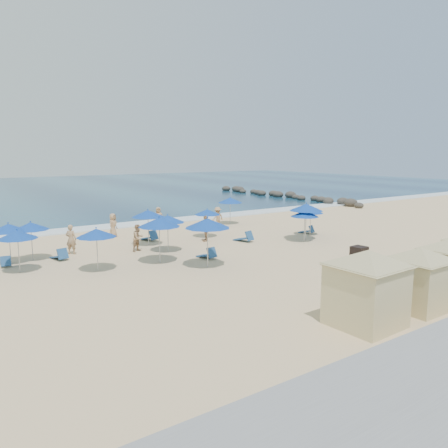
{
  "coord_description": "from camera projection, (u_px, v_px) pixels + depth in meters",
  "views": [
    {
      "loc": [
        -15.17,
        -18.28,
        5.94
      ],
      "look_at": [
        -0.51,
        3.0,
        1.69
      ],
      "focal_mm": 35.0,
      "sensor_mm": 36.0,
      "label": 1
    }
  ],
  "objects": [
    {
      "name": "umbrella_12",
      "position": [
        159.0,
        222.0,
        23.41
      ],
      "size": [
        2.26,
        2.26,
        2.58
      ],
      "color": "#A5A8AD",
      "rests_on": "ground"
    },
    {
      "name": "rock_jetty",
      "position": [
        282.0,
        195.0,
        57.93
      ],
      "size": [
        2.56,
        26.66,
        0.96
      ],
      "color": "#2B2724",
      "rests_on": "ground"
    },
    {
      "name": "beachgoer_3",
      "position": [
        218.0,
        217.0,
        34.85
      ],
      "size": [
        1.15,
        0.77,
        1.65
      ],
      "primitive_type": "imported",
      "rotation": [
        0.0,
        0.0,
        3.29
      ],
      "color": "tan",
      "rests_on": "ground"
    },
    {
      "name": "umbrella_8",
      "position": [
        305.0,
        214.0,
        29.14
      ],
      "size": [
        1.92,
        1.92,
        2.18
      ],
      "color": "#A5A8AD",
      "rests_on": "ground"
    },
    {
      "name": "beachgoer_4",
      "position": [
        158.0,
        217.0,
        34.75
      ],
      "size": [
        0.95,
        0.8,
        1.66
      ],
      "primitive_type": "imported",
      "rotation": [
        0.0,
        0.0,
        5.88
      ],
      "color": "tan",
      "rests_on": "ground"
    },
    {
      "name": "trash_bin",
      "position": [
        359.0,
        253.0,
        24.41
      ],
      "size": [
        0.8,
        0.8,
        0.75
      ],
      "primitive_type": "cube",
      "rotation": [
        0.0,
        0.0,
        0.06
      ],
      "color": "black",
      "rests_on": "ground"
    },
    {
      "name": "ground",
      "position": [
        262.0,
        260.0,
        24.31
      ],
      "size": [
        160.0,
        160.0,
        0.0
      ],
      "primitive_type": "plane",
      "color": "beige",
      "rests_on": "ground"
    },
    {
      "name": "beachgoer_1",
      "position": [
        138.0,
        238.0,
        26.46
      ],
      "size": [
        0.98,
        0.89,
        1.65
      ],
      "primitive_type": "imported",
      "rotation": [
        0.0,
        0.0,
        0.41
      ],
      "color": "tan",
      "rests_on": "ground"
    },
    {
      "name": "umbrella_10",
      "position": [
        311.0,
        211.0,
        31.4
      ],
      "size": [
        1.83,
        1.83,
        2.08
      ],
      "color": "#A5A8AD",
      "rests_on": "ground"
    },
    {
      "name": "umbrella_9",
      "position": [
        230.0,
        200.0,
        36.29
      ],
      "size": [
        2.04,
        2.04,
        2.32
      ],
      "color": "#A5A8AD",
      "rests_on": "ground"
    },
    {
      "name": "umbrella_4",
      "position": [
        148.0,
        214.0,
        27.91
      ],
      "size": [
        2.1,
        2.1,
        2.39
      ],
      "color": "#A5A8AD",
      "rests_on": "ground"
    },
    {
      "name": "beach_chair_5",
      "position": [
        308.0,
        230.0,
        32.33
      ],
      "size": [
        0.85,
        1.26,
        0.64
      ],
      "color": "#234D80",
      "rests_on": "ground"
    },
    {
      "name": "umbrella_5",
      "position": [
        168.0,
        219.0,
        26.08
      ],
      "size": [
        2.04,
        2.04,
        2.32
      ],
      "color": "#A5A8AD",
      "rests_on": "ground"
    },
    {
      "name": "beachgoer_0",
      "position": [
        71.0,
        239.0,
        25.66
      ],
      "size": [
        0.76,
        0.75,
        1.77
      ],
      "primitive_type": "imported",
      "rotation": [
        0.0,
        0.0,
        2.39
      ],
      "color": "tan",
      "rests_on": "ground"
    },
    {
      "name": "cabana_0",
      "position": [
        367.0,
        278.0,
        14.9
      ],
      "size": [
        4.7,
        4.7,
        2.95
      ],
      "color": "beige",
      "rests_on": "ground"
    },
    {
      "name": "beachgoer_2",
      "position": [
        206.0,
        228.0,
        29.4
      ],
      "size": [
        0.72,
        1.11,
        1.76
      ],
      "primitive_type": "imported",
      "rotation": [
        0.0,
        0.0,
        4.41
      ],
      "color": "tan",
      "rests_on": "ground"
    },
    {
      "name": "cabana_1",
      "position": [
        419.0,
        270.0,
        16.54
      ],
      "size": [
        4.23,
        4.23,
        2.66
      ],
      "color": "beige",
      "rests_on": "ground"
    },
    {
      "name": "beach_chair_3",
      "position": [
        208.0,
        254.0,
        24.67
      ],
      "size": [
        0.74,
        1.33,
        0.7
      ],
      "color": "#234D80",
      "rests_on": "ground"
    },
    {
      "name": "ocean",
      "position": [
        41.0,
        190.0,
        69.01
      ],
      "size": [
        160.0,
        80.0,
        0.06
      ],
      "primitive_type": "cube",
      "color": "#0E2F4F",
      "rests_on": "ground"
    },
    {
      "name": "beach_chair_4",
      "position": [
        245.0,
        238.0,
        29.37
      ],
      "size": [
        0.95,
        1.5,
        0.77
      ],
      "color": "#234D80",
      "rests_on": "ground"
    },
    {
      "name": "umbrella_2",
      "position": [
        31.0,
        226.0,
        24.0
      ],
      "size": [
        1.96,
        1.96,
        2.23
      ],
      "color": "#A5A8AD",
      "rests_on": "ground"
    },
    {
      "name": "umbrella_7",
      "position": [
        207.0,
        212.0,
        30.65
      ],
      "size": [
        1.82,
        1.82,
        2.07
      ],
      "color": "#A5A8AD",
      "rests_on": "ground"
    },
    {
      "name": "umbrella_11",
      "position": [
        306.0,
        207.0,
        29.6
      ],
      "size": [
        2.29,
        2.29,
        2.61
      ],
      "color": "#A5A8AD",
      "rests_on": "ground"
    },
    {
      "name": "umbrella_6",
      "position": [
        207.0,
        223.0,
        22.51
      ],
      "size": [
        2.36,
        2.36,
        2.69
      ],
      "color": "#A5A8AD",
      "rests_on": "ground"
    },
    {
      "name": "umbrella_0",
      "position": [
        8.0,
        228.0,
        23.26
      ],
      "size": [
        1.99,
        1.99,
        2.27
      ],
      "color": "#A5A8AD",
      "rests_on": "ground"
    },
    {
      "name": "beach_chair_0",
      "position": [
        6.0,
        262.0,
        22.95
      ],
      "size": [
        0.63,
        1.18,
        0.62
      ],
      "color": "#234D80",
      "rests_on": "ground"
    },
    {
      "name": "umbrella_1",
      "position": [
        17.0,
        235.0,
        21.56
      ],
      "size": [
        1.95,
        1.95,
        2.22
      ],
      "color": "#A5A8AD",
      "rests_on": "ground"
    },
    {
      "name": "umbrella_3",
      "position": [
        96.0,
        233.0,
        21.8
      ],
      "size": [
        1.99,
        1.99,
        2.26
      ],
      "color": "#A5A8AD",
      "rests_on": "ground"
    },
    {
      "name": "beach_chair_1",
      "position": [
        60.0,
        256.0,
        24.37
      ],
      "size": [
        0.79,
        1.36,
        0.7
      ],
      "color": "#234D80",
      "rests_on": "ground"
    },
    {
      "name": "surf_line",
      "position": [
        145.0,
        223.0,
        36.9
      ],
      "size": [
        160.0,
        2.5,
        0.08
      ],
      "primitive_type": "cube",
      "color": "white",
      "rests_on": "ground"
    },
    {
      "name": "beachgoer_5",
      "position": [
        113.0,
        225.0,
        30.88
      ],
      "size": [
        0.98,
        0.95,
        1.69
      ],
      "primitive_type": "imported",
      "rotation": [
        0.0,
        0.0,
        0.72
      ],
      "color": "tan",
      "rests_on": "ground"
    },
    {
      "name": "beach_chair_2",
      "position": [
        150.0,
        237.0,
        29.65
      ],
      "size": [
        0.96,
        1.48,
        0.75
      ],
      "color": "#234D80",
      "rests_on": "ground"
    }
  ]
}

